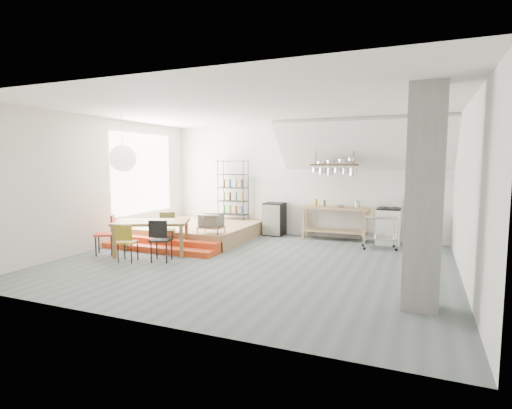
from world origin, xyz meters
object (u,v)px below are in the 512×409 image
at_px(dining_table, 152,225).
at_px(mini_fridge, 274,219).
at_px(rolling_cart, 380,228).
at_px(stove, 388,226).

distance_m(dining_table, mini_fridge, 3.83).
height_order(dining_table, mini_fridge, mini_fridge).
bearing_deg(rolling_cart, dining_table, -163.36).
distance_m(dining_table, rolling_cart, 5.46).
bearing_deg(rolling_cart, stove, 66.25).
bearing_deg(mini_fridge, stove, -0.79).
distance_m(stove, mini_fridge, 3.17).
xyz_separation_m(stove, dining_table, (-4.92, -3.36, 0.21)).
height_order(stove, mini_fridge, stove).
bearing_deg(mini_fridge, rolling_cart, -14.19).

